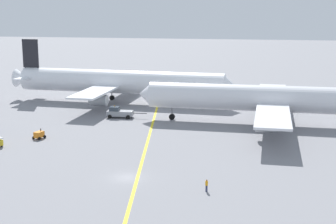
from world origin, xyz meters
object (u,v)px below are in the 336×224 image
at_px(airliner_being_pushed, 264,99).
at_px(pushback_tug, 119,112).
at_px(airliner_at_gate_left, 119,82).
at_px(ground_crew_marshaller_foreground, 207,185).
at_px(gse_gpu_cart_small, 39,135).

distance_m(airliner_being_pushed, pushback_tug, 31.87).
height_order(airliner_at_gate_left, ground_crew_marshaller_foreground, airliner_at_gate_left).
bearing_deg(airliner_at_gate_left, gse_gpu_cart_small, -98.73).
bearing_deg(gse_gpu_cart_small, pushback_tug, 63.50).
xyz_separation_m(airliner_being_pushed, gse_gpu_cart_small, (-41.63, -19.66, -4.60)).
relative_size(gse_gpu_cart_small, ground_crew_marshaller_foreground, 1.44).
relative_size(airliner_being_pushed, pushback_tug, 5.93).
bearing_deg(airliner_at_gate_left, ground_crew_marshaller_foreground, -64.09).
height_order(gse_gpu_cart_small, ground_crew_marshaller_foreground, gse_gpu_cart_small).
bearing_deg(ground_crew_marshaller_foreground, airliner_being_pushed, 79.26).
height_order(airliner_being_pushed, pushback_tug, airliner_being_pushed).
bearing_deg(airliner_being_pushed, airliner_at_gate_left, 155.00).
bearing_deg(gse_gpu_cart_small, airliner_being_pushed, 25.28).
height_order(pushback_tug, gse_gpu_cart_small, pushback_tug).
xyz_separation_m(gse_gpu_cart_small, ground_crew_marshaller_foreground, (33.81, -21.61, 0.11)).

